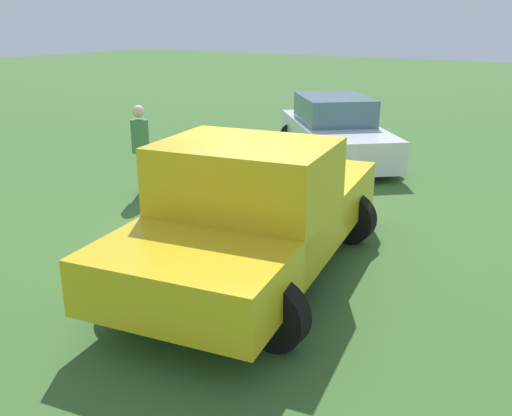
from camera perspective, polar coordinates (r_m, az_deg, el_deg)
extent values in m
plane|color=#3D662D|center=(8.48, -0.10, -3.30)|extent=(80.00, 80.00, 0.00)
cylinder|color=black|center=(8.93, -1.12, 0.40)|extent=(0.75, 0.22, 0.75)
cylinder|color=black|center=(8.42, 9.48, -1.02)|extent=(0.75, 0.22, 0.75)
cylinder|color=black|center=(6.44, -12.54, -7.55)|extent=(0.75, 0.22, 0.75)
cylinder|color=black|center=(5.70, 1.78, -10.69)|extent=(0.75, 0.22, 0.75)
cube|color=gold|center=(8.44, 3.86, 1.69)|extent=(2.30, 2.25, 0.64)
cube|color=gold|center=(6.78, -0.96, 0.83)|extent=(2.24, 1.87, 1.40)
cube|color=slate|center=(6.66, -0.98, 4.44)|extent=(2.04, 1.61, 0.48)
cube|color=gold|center=(6.11, -4.64, -5.30)|extent=(2.37, 2.63, 0.60)
cube|color=silver|center=(9.34, 5.67, 1.65)|extent=(1.91, 0.45, 0.16)
cylinder|color=black|center=(12.30, 13.12, 4.68)|extent=(0.61, 0.20, 0.61)
cylinder|color=black|center=(11.86, 6.50, 4.54)|extent=(0.61, 0.20, 0.61)
cylinder|color=black|center=(15.01, 9.18, 7.39)|extent=(0.61, 0.20, 0.61)
cylinder|color=black|center=(14.65, 3.67, 7.32)|extent=(0.61, 0.20, 0.61)
cube|color=white|center=(13.39, 8.03, 6.99)|extent=(4.22, 4.48, 0.68)
cube|color=slate|center=(13.49, 7.90, 9.84)|extent=(2.43, 2.47, 0.60)
cylinder|color=navy|center=(10.70, -11.27, 3.30)|extent=(0.14, 0.14, 0.81)
cylinder|color=navy|center=(10.89, -11.50, 3.55)|extent=(0.14, 0.14, 0.81)
cylinder|color=#477F4C|center=(10.63, -11.63, 7.12)|extent=(0.44, 0.44, 0.61)
sphere|color=beige|center=(10.55, -11.79, 9.53)|extent=(0.22, 0.22, 0.22)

